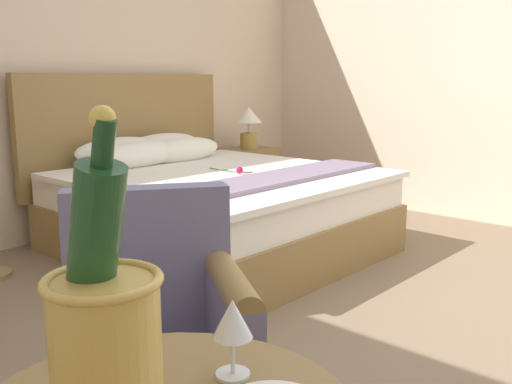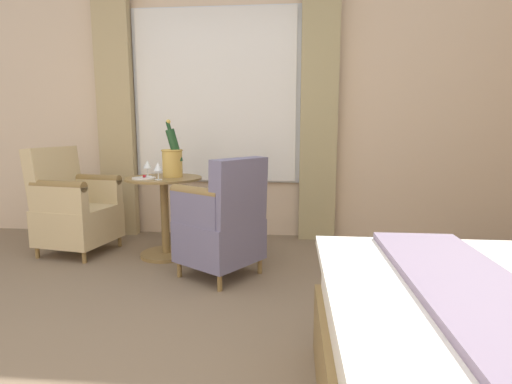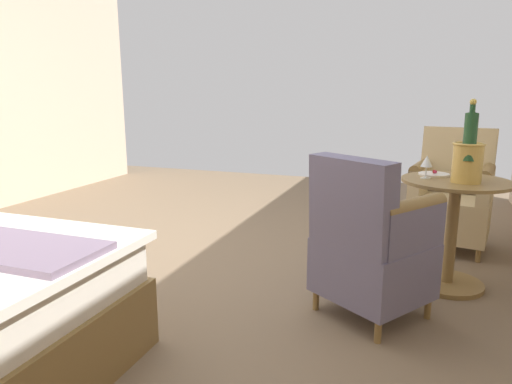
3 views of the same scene
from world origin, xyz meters
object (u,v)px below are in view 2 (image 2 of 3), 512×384
at_px(armchair_by_window, 223,223).
at_px(armchair_facing_bed, 74,209).
at_px(wine_glass_near_bucket, 147,165).
at_px(side_table_round, 165,212).
at_px(champagne_bucket, 173,159).
at_px(snack_plate, 144,178).
at_px(wine_glass_near_edge, 158,167).

xyz_separation_m(armchair_by_window, armchair_facing_bed, (-0.48, -1.45, -0.01)).
height_order(wine_glass_near_bucket, armchair_facing_bed, armchair_facing_bed).
height_order(side_table_round, champagne_bucket, champagne_bucket).
distance_m(champagne_bucket, armchair_by_window, 0.84).
bearing_deg(wine_glass_near_bucket, armchair_facing_bed, -89.19).
relative_size(champagne_bucket, wine_glass_near_bucket, 3.46).
distance_m(snack_plate, armchair_by_window, 0.84).
bearing_deg(wine_glass_near_edge, armchair_by_window, 65.32).
distance_m(wine_glass_near_edge, snack_plate, 0.18).
height_order(side_table_round, armchair_facing_bed, armchair_facing_bed).
distance_m(side_table_round, champagne_bucket, 0.47).
height_order(wine_glass_near_edge, armchair_facing_bed, armchair_facing_bed).
bearing_deg(wine_glass_near_bucket, side_table_round, 72.90).
xyz_separation_m(champagne_bucket, wine_glass_near_bucket, (-0.00, -0.23, -0.06)).
distance_m(champagne_bucket, wine_glass_near_edge, 0.24).
bearing_deg(wine_glass_near_edge, snack_plate, -110.21).
bearing_deg(wine_glass_near_bucket, snack_plate, 10.01).
height_order(snack_plate, armchair_facing_bed, armchair_facing_bed).
relative_size(wine_glass_near_edge, armchair_by_window, 0.16).
relative_size(side_table_round, armchair_by_window, 0.77).
bearing_deg(snack_plate, wine_glass_near_bucket, -169.99).
relative_size(champagne_bucket, armchair_facing_bed, 0.52).
distance_m(champagne_bucket, snack_plate, 0.30).
distance_m(side_table_round, armchair_by_window, 0.74).
relative_size(side_table_round, champagne_bucket, 1.42).
distance_m(wine_glass_near_bucket, armchair_by_window, 0.98).
distance_m(champagne_bucket, wine_glass_near_bucket, 0.24).
bearing_deg(armchair_by_window, champagne_bucket, -133.23).
xyz_separation_m(champagne_bucket, wine_glass_near_edge, (0.23, -0.05, -0.05)).
xyz_separation_m(wine_glass_near_edge, snack_plate, (-0.05, -0.14, -0.10)).
xyz_separation_m(side_table_round, armchair_by_window, (0.45, 0.59, 0.02)).
height_order(champagne_bucket, armchair_facing_bed, champagne_bucket).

